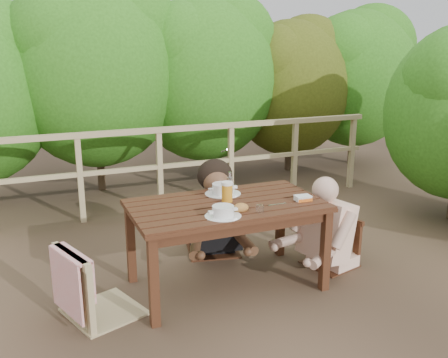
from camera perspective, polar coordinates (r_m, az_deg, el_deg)
name	(u,v)px	position (r m, az deg, el deg)	size (l,w,h in m)	color
ground	(226,285)	(4.19, 0.27, -12.12)	(60.00, 60.00, 0.00)	brown
table	(226,246)	(4.04, 0.27, -7.70)	(1.52, 0.85, 0.70)	#351B0F
chair_left	(100,248)	(3.69, -14.13, -7.74)	(0.51, 0.51, 1.03)	tan
chair_far	(213,204)	(4.65, -1.32, -2.90)	(0.47, 0.47, 0.95)	#351B0F
chair_right	(332,222)	(4.48, 12.35, -4.90)	(0.41, 0.41, 0.82)	#351B0F
woman	(212,179)	(4.60, -1.43, 0.02)	(0.58, 0.71, 1.43)	black
diner_right	(337,191)	(4.41, 12.89, -1.35)	(0.56, 0.69, 1.39)	beige
railing	(160,170)	(5.79, -7.42, 0.99)	(5.60, 0.10, 1.01)	tan
hedge_row	(161,46)	(6.87, -7.25, 15.02)	(6.60, 1.60, 3.80)	#285F15
soup_near	(223,212)	(3.61, -0.11, -3.81)	(0.27, 0.27, 0.09)	silver
soup_far	(223,189)	(4.13, -0.13, -1.22)	(0.30, 0.30, 0.10)	white
bread_roll	(241,208)	(3.73, 1.95, -3.35)	(0.12, 0.09, 0.07)	#A66A37
beer_glass	(227,193)	(3.92, 0.36, -1.58)	(0.09, 0.09, 0.18)	orange
bottle	(230,185)	(4.03, 0.69, -0.75)	(0.05, 0.05, 0.23)	silver
tumbler	(260,209)	(3.70, 4.17, -3.52)	(0.06, 0.06, 0.07)	silver
butter_tub	(303,199)	(4.01, 9.08, -2.28)	(0.13, 0.09, 0.06)	white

